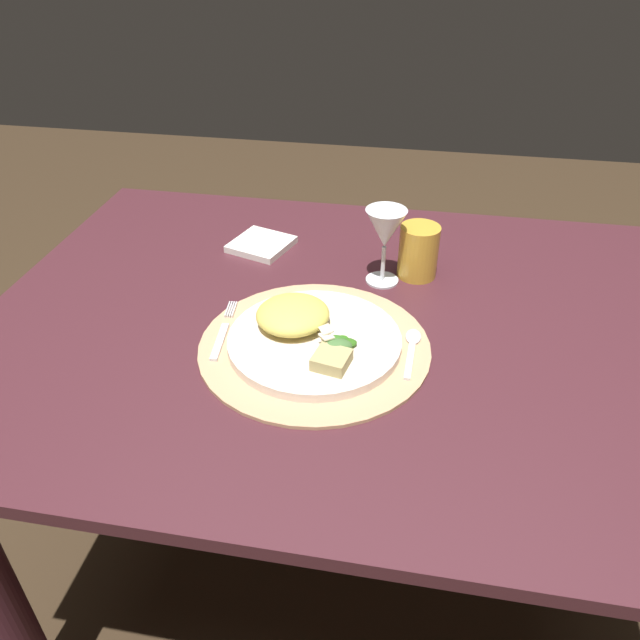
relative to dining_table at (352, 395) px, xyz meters
The scene contains 12 objects.
ground_plane 0.56m from the dining_table, ahead, with size 6.00×6.00×0.00m, color #372819.
dining_table is the anchor object (origin of this frame).
placemat 0.21m from the dining_table, 120.73° to the right, with size 0.37×0.37×0.01m, color tan.
dinner_plate 0.22m from the dining_table, 120.73° to the right, with size 0.28×0.28×0.02m, color silver.
pasta_serving 0.24m from the dining_table, 145.70° to the right, with size 0.12×0.12×0.04m, color #DCC854.
salad_greens 0.24m from the dining_table, 96.92° to the right, with size 0.07×0.06×0.03m.
bread_piece 0.26m from the dining_table, 95.93° to the right, with size 0.05×0.05×0.02m, color tan.
fork 0.29m from the dining_table, 156.89° to the right, with size 0.03×0.16×0.00m.
spoon 0.22m from the dining_table, 33.95° to the right, with size 0.03×0.13×0.01m.
napkin 0.37m from the dining_table, 135.08° to the left, with size 0.11×0.11×0.01m, color white.
wine_glass 0.31m from the dining_table, 76.32° to the left, with size 0.07×0.07×0.15m.
amber_tumbler 0.30m from the dining_table, 60.67° to the left, with size 0.07×0.07×0.10m, color gold.
Camera 1 is at (0.09, -0.87, 1.34)m, focal length 34.47 mm.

